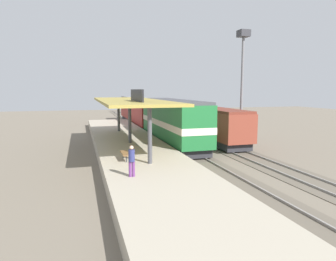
# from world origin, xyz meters

# --- Properties ---
(ground_plane) EXTENTS (120.00, 120.00, 0.00)m
(ground_plane) POSITION_xyz_m (2.00, 0.00, 0.00)
(ground_plane) COLOR #706656
(track_near) EXTENTS (3.20, 110.00, 0.16)m
(track_near) POSITION_xyz_m (0.00, 0.00, 0.03)
(track_near) COLOR #5F5649
(track_near) RESTS_ON ground
(track_far) EXTENTS (3.20, 110.00, 0.16)m
(track_far) POSITION_xyz_m (4.60, 0.00, 0.03)
(track_far) COLOR #5F5649
(track_far) RESTS_ON ground
(platform) EXTENTS (6.00, 44.00, 0.90)m
(platform) POSITION_xyz_m (-4.60, 0.00, 0.45)
(platform) COLOR #A89E89
(platform) RESTS_ON ground
(station_canopy) EXTENTS (5.20, 18.00, 4.70)m
(station_canopy) POSITION_xyz_m (-4.60, -0.09, 4.53)
(station_canopy) COLOR #47474C
(station_canopy) RESTS_ON platform
(platform_bench) EXTENTS (0.44, 1.70, 0.50)m
(platform_bench) POSITION_xyz_m (-6.00, -6.62, 1.34)
(platform_bench) COLOR #333338
(platform_bench) RESTS_ON platform
(locomotive) EXTENTS (2.93, 14.43, 4.44)m
(locomotive) POSITION_xyz_m (0.00, 2.18, 2.41)
(locomotive) COLOR #28282D
(locomotive) RESTS_ON track_near
(passenger_carriage_single) EXTENTS (2.90, 20.00, 4.24)m
(passenger_carriage_single) POSITION_xyz_m (0.00, 20.18, 2.31)
(passenger_carriage_single) COLOR #28282D
(passenger_carriage_single) RESTS_ON track_near
(freight_car) EXTENTS (2.80, 12.00, 3.54)m
(freight_car) POSITION_xyz_m (4.60, 2.43, 1.97)
(freight_car) COLOR #28282D
(freight_car) RESTS_ON track_far
(light_mast) EXTENTS (1.10, 1.10, 11.70)m
(light_mast) POSITION_xyz_m (7.80, 2.50, 8.40)
(light_mast) COLOR slate
(light_mast) RESTS_ON ground
(person_waiting) EXTENTS (0.34, 0.34, 1.71)m
(person_waiting) POSITION_xyz_m (-6.20, -10.64, 1.85)
(person_waiting) COLOR #663375
(person_waiting) RESTS_ON platform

